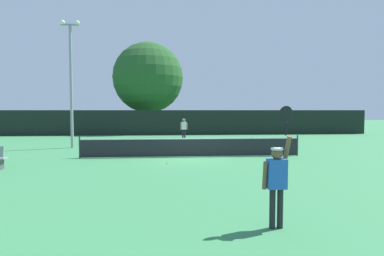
{
  "coord_description": "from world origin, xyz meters",
  "views": [
    {
      "loc": [
        -1.3,
        -16.65,
        2.37
      ],
      "look_at": [
        0.27,
        3.0,
        1.31
      ],
      "focal_mm": 30.84,
      "sensor_mm": 36.0,
      "label": 1
    }
  ],
  "objects": [
    {
      "name": "ground_plane",
      "position": [
        0.0,
        0.0,
        0.0
      ],
      "size": [
        120.0,
        120.0,
        0.0
      ],
      "primitive_type": "plane",
      "color": "#387F4C"
    },
    {
      "name": "tennis_net",
      "position": [
        0.0,
        0.0,
        0.51
      ],
      "size": [
        11.21,
        0.08,
        1.07
      ],
      "color": "#232328",
      "rests_on": "ground"
    },
    {
      "name": "perimeter_fence",
      "position": [
        0.0,
        14.98,
        1.19
      ],
      "size": [
        37.25,
        0.12,
        2.38
      ],
      "primitive_type": "cube",
      "color": "black",
      "rests_on": "ground"
    },
    {
      "name": "player_serving",
      "position": [
        0.92,
        -10.28,
        1.08
      ],
      "size": [
        0.67,
        0.39,
        2.47
      ],
      "color": "blue",
      "rests_on": "ground"
    },
    {
      "name": "player_receiving",
      "position": [
        0.14,
        9.59,
        1.03
      ],
      "size": [
        0.57,
        0.25,
        1.68
      ],
      "rotation": [
        0.0,
        0.0,
        3.14
      ],
      "color": "white",
      "rests_on": "ground"
    },
    {
      "name": "tennis_ball",
      "position": [
        -1.25,
        -2.13,
        0.03
      ],
      "size": [
        0.07,
        0.07,
        0.07
      ],
      "primitive_type": "sphere",
      "color": "#CCE033",
      "rests_on": "ground"
    },
    {
      "name": "light_pole",
      "position": [
        -7.19,
        4.61,
        4.53
      ],
      "size": [
        1.18,
        0.28,
        7.94
      ],
      "color": "gray",
      "rests_on": "ground"
    },
    {
      "name": "large_tree",
      "position": [
        -3.15,
        18.9,
        5.82
      ],
      "size": [
        7.46,
        7.46,
        9.56
      ],
      "color": "brown",
      "rests_on": "ground"
    },
    {
      "name": "parked_car_near",
      "position": [
        -8.37,
        21.59,
        0.78
      ],
      "size": [
        2.06,
        4.27,
        1.69
      ],
      "rotation": [
        0.0,
        0.0,
        -0.04
      ],
      "color": "red",
      "rests_on": "ground"
    },
    {
      "name": "parked_car_mid",
      "position": [
        1.72,
        20.89,
        0.78
      ],
      "size": [
        2.47,
        4.42,
        1.69
      ],
      "rotation": [
        0.0,
        0.0,
        0.14
      ],
      "color": "black",
      "rests_on": "ground"
    }
  ]
}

